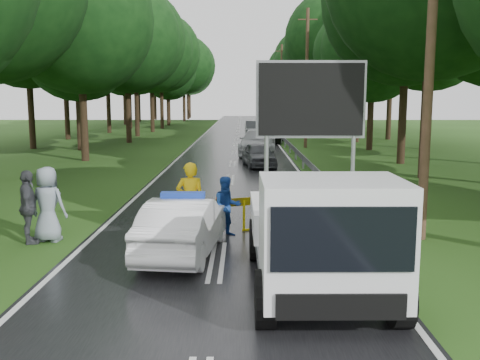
{
  "coord_description": "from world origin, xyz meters",
  "views": [
    {
      "loc": [
        0.58,
        -11.52,
        3.61
      ],
      "look_at": [
        0.49,
        3.59,
        1.3
      ],
      "focal_mm": 40.0,
      "sensor_mm": 36.0,
      "label": 1
    }
  ],
  "objects_px": {
    "barrier": "(221,208)",
    "queue_car_third": "(268,134)",
    "civilian": "(227,207)",
    "work_truck": "(319,232)",
    "officer": "(190,201)",
    "police_sedan": "(183,227)",
    "queue_car_first": "(259,155)",
    "queue_car_fourth": "(254,129)",
    "queue_car_second": "(258,142)"
  },
  "relations": [
    {
      "from": "queue_car_second",
      "to": "queue_car_fourth",
      "type": "height_order",
      "value": "queue_car_second"
    },
    {
      "from": "queue_car_second",
      "to": "police_sedan",
      "type": "bearing_deg",
      "value": -92.23
    },
    {
      "from": "police_sedan",
      "to": "queue_car_third",
      "type": "distance_m",
      "value": 32.04
    },
    {
      "from": "queue_car_second",
      "to": "queue_car_third",
      "type": "relative_size",
      "value": 1.08
    },
    {
      "from": "police_sedan",
      "to": "queue_car_fourth",
      "type": "distance_m",
      "value": 37.93
    },
    {
      "from": "work_truck",
      "to": "queue_car_second",
      "type": "bearing_deg",
      "value": 90.35
    },
    {
      "from": "queue_car_second",
      "to": "queue_car_third",
      "type": "distance_m",
      "value": 9.59
    },
    {
      "from": "queue_car_fourth",
      "to": "civilian",
      "type": "bearing_deg",
      "value": -94.23
    },
    {
      "from": "police_sedan",
      "to": "barrier",
      "type": "bearing_deg",
      "value": -105.29
    },
    {
      "from": "police_sedan",
      "to": "work_truck",
      "type": "relative_size",
      "value": 0.77
    },
    {
      "from": "police_sedan",
      "to": "queue_car_fourth",
      "type": "bearing_deg",
      "value": -87.08
    },
    {
      "from": "queue_car_fourth",
      "to": "queue_car_third",
      "type": "bearing_deg",
      "value": -82.77
    },
    {
      "from": "queue_car_second",
      "to": "queue_car_fourth",
      "type": "xyz_separation_m",
      "value": [
        0.12,
        15.53,
        -0.05
      ]
    },
    {
      "from": "work_truck",
      "to": "police_sedan",
      "type": "bearing_deg",
      "value": 138.11
    },
    {
      "from": "barrier",
      "to": "civilian",
      "type": "bearing_deg",
      "value": -78.42
    },
    {
      "from": "work_truck",
      "to": "queue_car_first",
      "type": "xyz_separation_m",
      "value": [
        -0.56,
        18.76,
        -0.53
      ]
    },
    {
      "from": "work_truck",
      "to": "barrier",
      "type": "relative_size",
      "value": 2.54
    },
    {
      "from": "queue_car_second",
      "to": "queue_car_fourth",
      "type": "distance_m",
      "value": 15.53
    },
    {
      "from": "work_truck",
      "to": "queue_car_first",
      "type": "bearing_deg",
      "value": 91.01
    },
    {
      "from": "police_sedan",
      "to": "queue_car_first",
      "type": "xyz_separation_m",
      "value": [
        2.21,
        16.33,
        -0.04
      ]
    },
    {
      "from": "barrier",
      "to": "queue_car_first",
      "type": "height_order",
      "value": "queue_car_first"
    },
    {
      "from": "civilian",
      "to": "queue_car_third",
      "type": "bearing_deg",
      "value": 65.76
    },
    {
      "from": "queue_car_second",
      "to": "barrier",
      "type": "bearing_deg",
      "value": -90.6
    },
    {
      "from": "work_truck",
      "to": "queue_car_second",
      "type": "xyz_separation_m",
      "value": [
        -0.46,
        24.76,
        -0.36
      ]
    },
    {
      "from": "queue_car_third",
      "to": "police_sedan",
      "type": "bearing_deg",
      "value": -88.3
    },
    {
      "from": "queue_car_first",
      "to": "queue_car_third",
      "type": "distance_m",
      "value": 15.57
    },
    {
      "from": "barrier",
      "to": "officer",
      "type": "relative_size",
      "value": 1.07
    },
    {
      "from": "police_sedan",
      "to": "queue_car_second",
      "type": "distance_m",
      "value": 22.45
    },
    {
      "from": "officer",
      "to": "queue_car_first",
      "type": "bearing_deg",
      "value": -101.99
    },
    {
      "from": "barrier",
      "to": "civilian",
      "type": "relative_size",
      "value": 1.35
    },
    {
      "from": "police_sedan",
      "to": "civilian",
      "type": "height_order",
      "value": "civilian"
    },
    {
      "from": "queue_car_third",
      "to": "officer",
      "type": "bearing_deg",
      "value": -88.56
    },
    {
      "from": "civilian",
      "to": "queue_car_second",
      "type": "bearing_deg",
      "value": 66.61
    },
    {
      "from": "queue_car_first",
      "to": "queue_car_second",
      "type": "distance_m",
      "value": 6.0
    },
    {
      "from": "police_sedan",
      "to": "queue_car_first",
      "type": "relative_size",
      "value": 1.12
    },
    {
      "from": "work_truck",
      "to": "officer",
      "type": "bearing_deg",
      "value": 124.51
    },
    {
      "from": "police_sedan",
      "to": "officer",
      "type": "relative_size",
      "value": 2.1
    },
    {
      "from": "work_truck",
      "to": "officer",
      "type": "relative_size",
      "value": 2.72
    },
    {
      "from": "work_truck",
      "to": "queue_car_second",
      "type": "distance_m",
      "value": 24.76
    },
    {
      "from": "barrier",
      "to": "queue_car_second",
      "type": "relative_size",
      "value": 0.38
    },
    {
      "from": "police_sedan",
      "to": "queue_car_fourth",
      "type": "xyz_separation_m",
      "value": [
        2.44,
        37.86,
        0.09
      ]
    },
    {
      "from": "work_truck",
      "to": "barrier",
      "type": "bearing_deg",
      "value": 113.63
    },
    {
      "from": "civilian",
      "to": "queue_car_third",
      "type": "relative_size",
      "value": 0.31
    },
    {
      "from": "queue_car_fourth",
      "to": "officer",
      "type": "bearing_deg",
      "value": -95.69
    },
    {
      "from": "civilian",
      "to": "queue_car_second",
      "type": "relative_size",
      "value": 0.29
    },
    {
      "from": "work_truck",
      "to": "queue_car_first",
      "type": "height_order",
      "value": "work_truck"
    },
    {
      "from": "queue_car_second",
      "to": "civilian",
      "type": "bearing_deg",
      "value": -90.09
    },
    {
      "from": "barrier",
      "to": "queue_car_second",
      "type": "xyz_separation_m",
      "value": [
        1.53,
        20.36,
        0.09
      ]
    },
    {
      "from": "barrier",
      "to": "queue_car_third",
      "type": "bearing_deg",
      "value": 63.12
    },
    {
      "from": "police_sedan",
      "to": "queue_car_second",
      "type": "relative_size",
      "value": 0.75
    }
  ]
}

